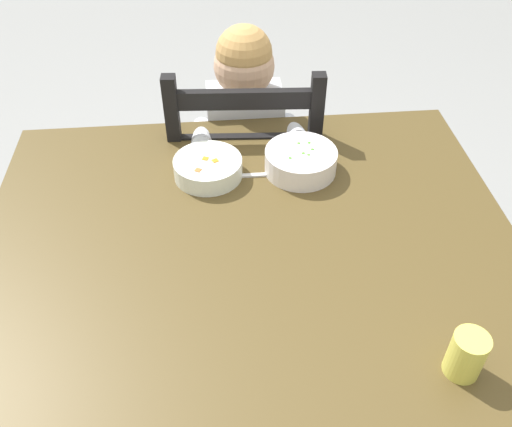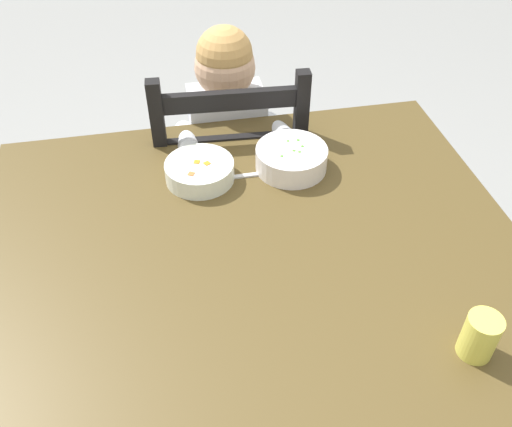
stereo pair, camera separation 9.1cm
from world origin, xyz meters
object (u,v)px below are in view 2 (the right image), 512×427
object	(u,v)px
dining_table	(257,289)
dining_chair	(229,184)
bowl_of_carrots	(200,171)
spoon	(234,177)
bowl_of_peas	(291,158)
drinking_cup	(480,336)
child_figure	(229,136)

from	to	relation	value
dining_table	dining_chair	bearing A→B (deg)	87.34
bowl_of_carrots	spoon	xyz separation A→B (m)	(0.08, -0.01, -0.02)
bowl_of_peas	bowl_of_carrots	xyz separation A→B (m)	(-0.23, -0.00, -0.01)
dining_table	drinking_cup	world-z (taller)	drinking_cup
dining_table	bowl_of_carrots	distance (m)	0.33
child_figure	drinking_cup	size ratio (longest dim) A/B	10.54
spoon	dining_table	bearing A→B (deg)	-89.40
dining_table	child_figure	xyz separation A→B (m)	(0.03, 0.59, 0.01)
child_figure	bowl_of_carrots	xyz separation A→B (m)	(-0.12, -0.29, 0.11)
dining_chair	drinking_cup	bearing A→B (deg)	-70.82
dining_table	dining_chair	size ratio (longest dim) A/B	1.30
bowl_of_carrots	spoon	bearing A→B (deg)	-8.68
spoon	child_figure	bearing A→B (deg)	83.65
dining_table	child_figure	bearing A→B (deg)	86.99
dining_chair	bowl_of_peas	world-z (taller)	dining_chair
child_figure	bowl_of_carrots	world-z (taller)	child_figure
bowl_of_peas	dining_chair	bearing A→B (deg)	111.50
bowl_of_carrots	spoon	distance (m)	0.08
drinking_cup	dining_chair	bearing A→B (deg)	109.18
child_figure	dining_chair	bearing A→B (deg)	110.83
bowl_of_carrots	spoon	world-z (taller)	bowl_of_carrots
dining_chair	drinking_cup	xyz separation A→B (m)	(0.31, -0.89, 0.32)
dining_chair	bowl_of_peas	distance (m)	0.44
child_figure	drinking_cup	xyz separation A→B (m)	(0.31, -0.89, 0.13)
dining_table	drinking_cup	distance (m)	0.47
bowl_of_peas	drinking_cup	size ratio (longest dim) A/B	1.95
child_figure	bowl_of_peas	world-z (taller)	child_figure
child_figure	drinking_cup	distance (m)	0.95
bowl_of_carrots	drinking_cup	world-z (taller)	drinking_cup
dining_table	child_figure	world-z (taller)	child_figure
child_figure	drinking_cup	world-z (taller)	child_figure
bowl_of_carrots	bowl_of_peas	bearing A→B (deg)	0.01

